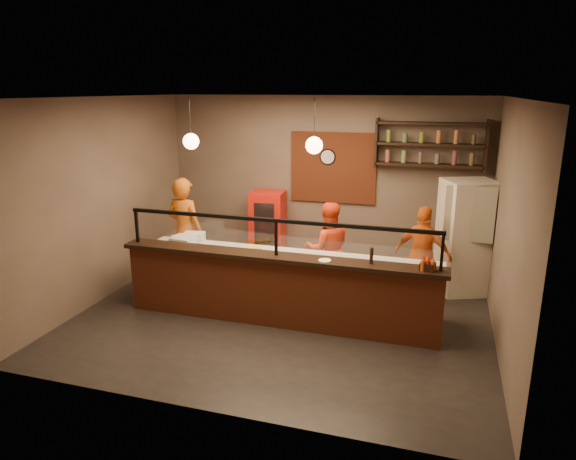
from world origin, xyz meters
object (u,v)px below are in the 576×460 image
(condiment_caddy, at_px, (428,267))
(pizza_dough, at_px, (293,258))
(cook_right, at_px, (423,255))
(red_cooler, at_px, (268,229))
(cook_left, at_px, (185,231))
(cook_mid, at_px, (328,249))
(pepper_mill, at_px, (371,256))
(wall_clock, at_px, (328,157))
(fridge, at_px, (466,237))

(condiment_caddy, bearing_deg, pizza_dough, 168.28)
(cook_right, xyz_separation_m, condiment_caddy, (0.11, -1.52, 0.33))
(red_cooler, relative_size, condiment_caddy, 7.81)
(cook_left, height_order, pizza_dough, cook_left)
(red_cooler, bearing_deg, cook_mid, -42.96)
(cook_mid, relative_size, pepper_mill, 7.12)
(cook_mid, height_order, pizza_dough, cook_mid)
(cook_left, height_order, cook_right, cook_left)
(wall_clock, height_order, cook_left, wall_clock)
(fridge, relative_size, condiment_caddy, 10.24)
(fridge, xyz_separation_m, pepper_mill, (-1.28, -2.11, 0.22))
(cook_left, relative_size, cook_right, 1.20)
(cook_left, relative_size, cook_mid, 1.19)
(cook_right, distance_m, pizza_dough, 2.14)
(fridge, height_order, condiment_caddy, fridge)
(cook_left, relative_size, pizza_dough, 4.12)
(pizza_dough, bearing_deg, cook_mid, 72.07)
(cook_right, height_order, pizza_dough, cook_right)
(cook_mid, distance_m, pizza_dough, 1.03)
(cook_left, distance_m, fridge, 4.75)
(wall_clock, height_order, condiment_caddy, wall_clock)
(cook_left, distance_m, red_cooler, 1.68)
(pizza_dough, xyz_separation_m, pepper_mill, (1.19, -0.34, 0.26))
(pizza_dough, bearing_deg, pepper_mill, -16.00)
(cook_mid, distance_m, fridge, 2.30)
(cook_left, xyz_separation_m, cook_right, (4.00, 0.32, -0.15))
(cook_mid, bearing_deg, condiment_caddy, 118.17)
(cook_right, bearing_deg, red_cooler, -1.37)
(red_cooler, xyz_separation_m, pizza_dough, (1.11, -2.08, 0.18))
(wall_clock, height_order, cook_right, wall_clock)
(cook_mid, xyz_separation_m, red_cooler, (-1.42, 1.11, -0.06))
(fridge, distance_m, red_cooler, 3.60)
(red_cooler, distance_m, pizza_dough, 2.36)
(cook_right, bearing_deg, fridge, -118.57)
(red_cooler, distance_m, condiment_caddy, 3.94)
(fridge, xyz_separation_m, pizza_dough, (-2.47, -1.77, -0.04))
(cook_left, distance_m, cook_mid, 2.51)
(cook_right, relative_size, red_cooler, 1.08)
(red_cooler, bearing_deg, pepper_mill, -51.46)
(fridge, bearing_deg, wall_clock, 143.84)
(condiment_caddy, bearing_deg, cook_left, 163.71)
(wall_clock, bearing_deg, pepper_mill, -65.85)
(fridge, xyz_separation_m, red_cooler, (-3.58, 0.31, -0.22))
(cook_mid, relative_size, condiment_caddy, 8.47)
(wall_clock, xyz_separation_m, red_cooler, (-1.08, -0.31, -1.38))
(pepper_mill, bearing_deg, pizza_dough, 164.00)
(cook_left, xyz_separation_m, pizza_dough, (2.18, -0.80, -0.03))
(cook_left, relative_size, fridge, 0.99)
(cook_left, bearing_deg, pizza_dough, 169.23)
(wall_clock, distance_m, cook_mid, 1.97)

